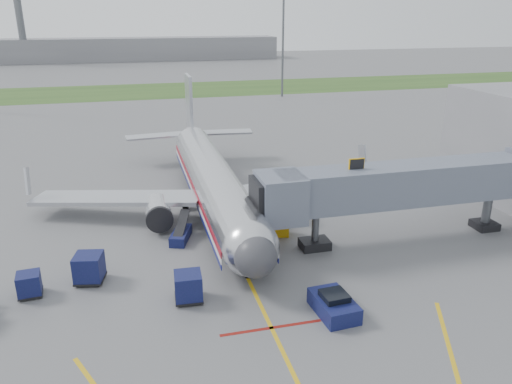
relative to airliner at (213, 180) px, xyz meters
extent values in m
plane|color=#565659|center=(0.00, -15.25, -2.65)|extent=(400.00, 400.00, 0.00)
cube|color=#2D4C1E|center=(0.00, 74.75, -2.64)|extent=(300.00, 25.00, 0.01)
cube|color=gold|center=(0.00, -17.25, -2.64)|extent=(0.25, 50.00, 0.01)
cube|color=maroon|center=(0.00, -19.25, -2.64)|extent=(6.00, 0.25, 0.01)
cylinder|color=silver|center=(0.00, -0.25, 0.05)|extent=(3.80, 28.00, 3.80)
sphere|color=silver|center=(0.00, -14.25, 0.05)|extent=(3.80, 3.80, 3.80)
sphere|color=#38383D|center=(0.00, -15.55, 0.05)|extent=(2.74, 2.74, 2.74)
cube|color=black|center=(0.00, -14.65, 0.60)|extent=(2.20, 1.20, 0.55)
cone|color=silver|center=(0.00, 16.25, 0.05)|extent=(3.80, 5.00, 3.80)
cube|color=#B7BAC1|center=(0.00, 15.75, 4.05)|extent=(0.35, 4.20, 7.00)
cube|color=#B7BAC1|center=(-8.50, -0.25, -0.85)|extent=(15.10, 8.59, 1.13)
cube|color=#B7BAC1|center=(8.50, -0.25, -0.85)|extent=(15.10, 8.59, 1.13)
cylinder|color=silver|center=(-5.20, -3.25, -1.30)|extent=(2.10, 3.60, 2.10)
cylinder|color=silver|center=(5.20, -3.25, -1.30)|extent=(2.10, 3.60, 2.10)
cube|color=maroon|center=(1.92, -0.25, -0.30)|extent=(0.05, 28.00, 0.45)
cube|color=navy|center=(1.92, -0.25, -1.20)|extent=(0.05, 28.00, 0.35)
cylinder|color=black|center=(0.00, -13.25, -2.35)|extent=(0.28, 0.70, 0.70)
cylinder|color=black|center=(-2.60, 0.25, -2.20)|extent=(0.50, 1.00, 1.00)
cylinder|color=black|center=(2.60, 0.25, -2.20)|extent=(0.50, 1.00, 1.00)
cube|color=slate|center=(13.00, -10.25, 1.95)|extent=(20.00, 3.00, 3.00)
cube|color=slate|center=(3.20, -10.25, 1.75)|extent=(3.20, 3.60, 3.40)
cube|color=black|center=(2.00, -10.25, 1.75)|extent=(1.60, 3.00, 2.80)
cube|color=#D99D0C|center=(9.00, -10.25, 3.75)|extent=(1.20, 0.15, 1.00)
cylinder|color=#595B60|center=(6.00, -10.25, -1.10)|extent=(0.56, 0.56, 3.10)
cube|color=black|center=(6.00, -10.25, -2.30)|extent=(2.20, 1.60, 0.70)
cylinder|color=#595B60|center=(21.00, -10.25, -1.10)|extent=(0.70, 0.70, 3.10)
cube|color=black|center=(21.00, -10.25, -2.35)|extent=(1.80, 1.80, 0.60)
cylinder|color=#595B60|center=(25.00, 59.75, 7.35)|extent=(0.44, 0.44, 20.00)
cube|color=slate|center=(-10.00, 154.75, 1.35)|extent=(120.00, 14.00, 8.00)
cylinder|color=#595B60|center=(-40.00, 149.75, 11.35)|extent=(2.40, 2.40, 28.00)
cube|color=#0C1537|center=(4.00, -18.75, -2.14)|extent=(2.26, 3.46, 1.02)
cube|color=black|center=(4.00, -18.75, -1.49)|extent=(1.58, 1.58, 0.46)
cylinder|color=black|center=(3.25, -20.00, -2.28)|extent=(0.26, 0.75, 0.74)
cylinder|color=black|center=(4.91, -19.89, -2.28)|extent=(0.26, 0.75, 0.74)
cylinder|color=black|center=(3.08, -17.61, -2.28)|extent=(0.26, 0.75, 0.74)
cylinder|color=black|center=(4.74, -17.49, -2.28)|extent=(0.26, 0.75, 0.74)
cube|color=#0C1537|center=(-4.20, -15.16, -1.63)|extent=(1.74, 1.74, 1.65)
cube|color=black|center=(-4.20, -15.16, -2.45)|extent=(1.80, 1.80, 0.13)
cylinder|color=black|center=(-4.87, -15.77, -2.50)|extent=(0.25, 0.31, 0.30)
cylinder|color=black|center=(-3.59, -15.84, -2.50)|extent=(0.25, 0.31, 0.30)
cylinder|color=black|center=(-4.80, -14.49, -2.50)|extent=(0.25, 0.31, 0.30)
cylinder|color=black|center=(-3.52, -14.56, -2.50)|extent=(0.25, 0.31, 0.30)
cube|color=#0C1537|center=(-13.87, -12.13, -1.79)|extent=(1.52, 1.52, 1.39)
cube|color=black|center=(-13.87, -12.13, -2.48)|extent=(1.57, 1.57, 0.11)
cylinder|color=black|center=(-14.35, -12.72, -2.52)|extent=(0.22, 0.27, 0.25)
cylinder|color=black|center=(-13.28, -12.61, -2.52)|extent=(0.22, 0.27, 0.25)
cylinder|color=black|center=(-14.45, -11.64, -2.52)|extent=(0.22, 0.27, 0.25)
cylinder|color=black|center=(-13.38, -11.54, -2.52)|extent=(0.22, 0.27, 0.25)
cube|color=#0C1537|center=(-10.28, -11.23, -1.57)|extent=(2.07, 2.07, 1.76)
cube|color=black|center=(-10.28, -11.23, -2.44)|extent=(2.14, 2.14, 0.14)
cylinder|color=black|center=(-11.08, -11.77, -2.49)|extent=(0.31, 0.36, 0.32)
cylinder|color=black|center=(-9.75, -12.03, -2.49)|extent=(0.31, 0.36, 0.32)
cylinder|color=black|center=(-10.81, -10.43, -2.49)|extent=(0.31, 0.36, 0.32)
cylinder|color=black|center=(-9.48, -10.70, -2.49)|extent=(0.31, 0.36, 0.32)
cube|color=#0C1537|center=(-3.71, -6.25, -2.26)|extent=(2.12, 3.29, 0.77)
cube|color=black|center=(-3.58, -5.85, -1.45)|extent=(1.83, 3.50, 1.20)
cylinder|color=black|center=(-4.47, -7.16, -2.41)|extent=(0.33, 0.51, 0.48)
cylinder|color=black|center=(-3.67, -7.44, -2.41)|extent=(0.33, 0.51, 0.48)
cylinder|color=black|center=(-3.76, -5.06, -2.41)|extent=(0.33, 0.51, 0.48)
cylinder|color=black|center=(-2.95, -5.34, -2.41)|extent=(0.33, 0.51, 0.48)
cube|color=#D99D0C|center=(4.00, -7.25, -1.97)|extent=(1.93, 1.52, 1.36)
cylinder|color=black|center=(3.45, -7.11, -2.48)|extent=(0.30, 0.39, 0.34)
cylinder|color=black|center=(4.54, -7.39, -2.48)|extent=(0.30, 0.39, 0.34)
camera|label=1|loc=(-6.82, -42.37, 14.33)|focal=35.00mm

